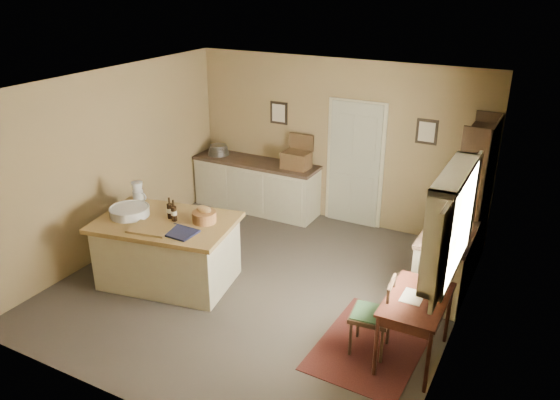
# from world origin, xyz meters

# --- Properties ---
(ground) EXTENTS (5.00, 5.00, 0.00)m
(ground) POSITION_xyz_m (0.00, 0.00, 0.00)
(ground) COLOR #4F463C
(ground) RESTS_ON ground
(wall_back) EXTENTS (5.00, 0.10, 2.70)m
(wall_back) POSITION_xyz_m (0.00, 2.50, 1.35)
(wall_back) COLOR olive
(wall_back) RESTS_ON ground
(wall_front) EXTENTS (5.00, 0.10, 2.70)m
(wall_front) POSITION_xyz_m (0.00, -2.50, 1.35)
(wall_front) COLOR olive
(wall_front) RESTS_ON ground
(wall_left) EXTENTS (0.10, 5.00, 2.70)m
(wall_left) POSITION_xyz_m (-2.50, 0.00, 1.35)
(wall_left) COLOR olive
(wall_left) RESTS_ON ground
(wall_right) EXTENTS (0.10, 5.00, 2.70)m
(wall_right) POSITION_xyz_m (2.50, 0.00, 1.35)
(wall_right) COLOR olive
(wall_right) RESTS_ON ground
(ceiling) EXTENTS (5.00, 5.00, 0.00)m
(ceiling) POSITION_xyz_m (0.00, 0.00, 2.70)
(ceiling) COLOR silver
(ceiling) RESTS_ON wall_back
(door) EXTENTS (0.97, 0.06, 2.11)m
(door) POSITION_xyz_m (0.35, 2.47, 1.05)
(door) COLOR #A4A288
(door) RESTS_ON ground
(framed_prints) EXTENTS (2.82, 0.02, 0.38)m
(framed_prints) POSITION_xyz_m (0.20, 2.48, 1.72)
(framed_prints) COLOR black
(framed_prints) RESTS_ON ground
(window) EXTENTS (0.25, 1.99, 1.12)m
(window) POSITION_xyz_m (2.42, -0.20, 1.55)
(window) COLOR beige
(window) RESTS_ON ground
(work_island) EXTENTS (1.98, 1.47, 1.20)m
(work_island) POSITION_xyz_m (-1.17, -0.48, 0.48)
(work_island) COLOR beige
(work_island) RESTS_ON ground
(sideboard) EXTENTS (2.25, 0.64, 1.18)m
(sideboard) POSITION_xyz_m (-1.34, 2.20, 0.48)
(sideboard) COLOR beige
(sideboard) RESTS_ON ground
(rug) EXTENTS (1.16, 1.64, 0.01)m
(rug) POSITION_xyz_m (1.75, -0.53, 0.00)
(rug) COLOR #4C1D17
(rug) RESTS_ON ground
(writing_desk) EXTENTS (0.61, 1.00, 0.82)m
(writing_desk) POSITION_xyz_m (2.20, -0.53, 0.67)
(writing_desk) COLOR #3D1B12
(writing_desk) RESTS_ON ground
(desk_chair) EXTENTS (0.47, 0.47, 0.91)m
(desk_chair) POSITION_xyz_m (1.74, -0.62, 0.46)
(desk_chair) COLOR #302015
(desk_chair) RESTS_ON ground
(right_cabinet) EXTENTS (0.62, 1.11, 0.99)m
(right_cabinet) POSITION_xyz_m (2.20, 0.91, 0.46)
(right_cabinet) COLOR beige
(right_cabinet) RESTS_ON ground
(shelving_unit) EXTENTS (0.36, 0.96, 2.14)m
(shelving_unit) POSITION_xyz_m (2.36, 1.92, 1.07)
(shelving_unit) COLOR #302015
(shelving_unit) RESTS_ON ground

